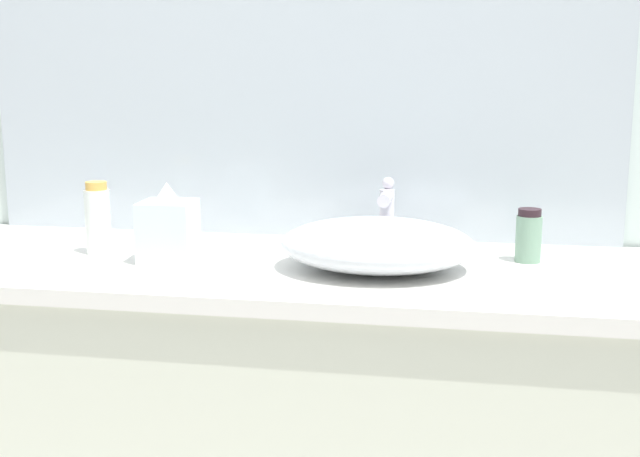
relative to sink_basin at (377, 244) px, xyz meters
The scene contains 8 objects.
bathroom_wall_rear 0.56m from the sink_basin, 122.32° to the left, with size 6.00×0.06×2.60m, color silver.
vanity_counter 0.55m from the sink_basin, behind, with size 1.73×0.59×0.88m.
wall_mirror_panel 0.64m from the sink_basin, 126.97° to the left, with size 1.55×0.01×1.10m, color #B2BCC6.
sink_basin is the anchor object (origin of this frame).
faucet 0.19m from the sink_basin, 90.00° to the left, with size 0.03×0.11×0.16m.
lotion_bottle 0.33m from the sink_basin, 21.63° to the left, with size 0.05×0.05×0.11m.
perfume_bottle 0.63m from the sink_basin, behind, with size 0.06×0.06×0.16m.
tissue_box 0.45m from the sink_basin, behind, with size 0.12×0.12×0.17m.
Camera 1 is at (0.40, -1.23, 1.28)m, focal length 45.18 mm.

